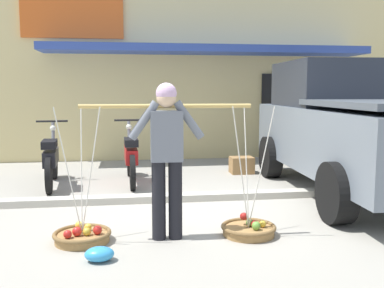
% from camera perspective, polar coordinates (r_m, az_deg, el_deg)
% --- Properties ---
extents(ground_plane, '(90.00, 90.00, 0.00)m').
position_cam_1_polar(ground_plane, '(5.88, -2.13, -9.02)').
color(ground_plane, '#9E998C').
extents(sidewalk_curb, '(20.00, 0.24, 0.10)m').
position_cam_1_polar(sidewalk_curb, '(6.54, -2.79, -6.92)').
color(sidewalk_curb, '#BAB4A5').
rests_on(sidewalk_curb, ground).
extents(fruit_vendor, '(1.82, 0.22, 1.70)m').
position_cam_1_polar(fruit_vendor, '(4.74, -3.28, -0.79)').
color(fruit_vendor, black).
rests_on(fruit_vendor, ground).
extents(fruit_basket_left_side, '(0.62, 0.62, 1.45)m').
position_cam_1_polar(fruit_basket_left_side, '(4.96, -13.96, -11.32)').
color(fruit_basket_left_side, '#9E7542').
rests_on(fruit_basket_left_side, ground).
extents(fruit_basket_right_side, '(0.62, 0.62, 1.45)m').
position_cam_1_polar(fruit_basket_right_side, '(5.08, 7.33, -10.74)').
color(fruit_basket_right_side, '#9E7542').
rests_on(fruit_basket_right_side, ground).
extents(motorcycle_nearest_shop, '(0.54, 1.82, 1.09)m').
position_cam_1_polar(motorcycle_nearest_shop, '(7.80, -17.68, -1.95)').
color(motorcycle_nearest_shop, black).
rests_on(motorcycle_nearest_shop, ground).
extents(motorcycle_second_in_row, '(0.54, 1.82, 1.09)m').
position_cam_1_polar(motorcycle_second_in_row, '(7.78, -7.90, -1.70)').
color(motorcycle_second_in_row, black).
rests_on(motorcycle_second_in_row, ground).
extents(parked_truck, '(2.32, 4.78, 2.10)m').
position_cam_1_polar(parked_truck, '(7.40, 20.08, 2.00)').
color(parked_truck, slate).
rests_on(parked_truck, ground).
extents(storefront_building, '(13.00, 6.00, 4.20)m').
position_cam_1_polar(storefront_building, '(12.86, -0.38, 9.13)').
color(storefront_building, '#DBC684').
rests_on(storefront_building, ground).
extents(plastic_litter_bag, '(0.28, 0.22, 0.14)m').
position_cam_1_polar(plastic_litter_bag, '(4.41, -11.85, -13.72)').
color(plastic_litter_bag, '#3393D1').
rests_on(plastic_litter_bag, ground).
extents(wooden_crate, '(0.44, 0.36, 0.32)m').
position_cam_1_polar(wooden_crate, '(8.70, 6.41, -2.72)').
color(wooden_crate, olive).
rests_on(wooden_crate, ground).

